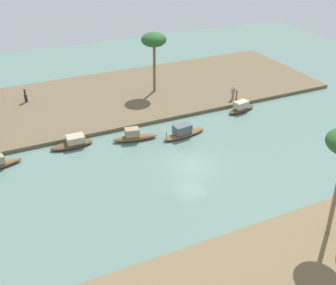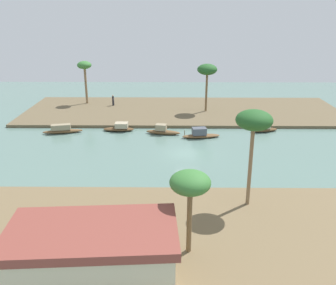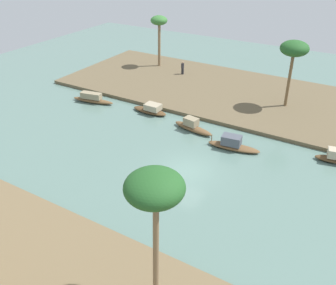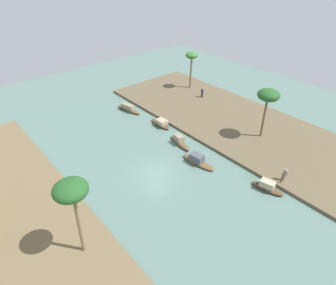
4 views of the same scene
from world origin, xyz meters
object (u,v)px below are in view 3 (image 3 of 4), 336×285
object	(u,v)px
palm_tree_left_near	(294,50)
person_by_mooring	(183,69)
sampan_midstream	(151,110)
sampan_near_left_bank	(193,126)
sampan_open_hull	(92,99)
palm_tree_left_far	(159,23)
palm_tree_right_short	(155,191)
sampan_upstream_small	(233,144)

from	to	relation	value
palm_tree_left_near	person_by_mooring	bearing A→B (deg)	-12.73
sampan_midstream	person_by_mooring	size ratio (longest dim) A/B	2.37
sampan_near_left_bank	palm_tree_left_near	world-z (taller)	palm_tree_left_near
sampan_open_hull	palm_tree_left_near	bearing A→B (deg)	-165.15
sampan_open_hull	palm_tree_left_far	world-z (taller)	palm_tree_left_far
sampan_open_hull	sampan_midstream	bearing A→B (deg)	176.68
person_by_mooring	palm_tree_right_short	world-z (taller)	palm_tree_right_short
person_by_mooring	palm_tree_left_near	distance (m)	15.35
sampan_open_hull	person_by_mooring	size ratio (longest dim) A/B	3.00
sampan_midstream	person_by_mooring	bearing A→B (deg)	-77.03
sampan_open_hull	person_by_mooring	distance (m)	13.09
sampan_near_left_bank	sampan_midstream	distance (m)	5.61
sampan_near_left_bank	sampan_upstream_small	xyz separation A→B (m)	(-4.54, 1.22, 0.01)
palm_tree_left_near	palm_tree_left_far	xyz separation A→B (m)	(18.46, -4.61, -0.30)
sampan_near_left_bank	palm_tree_left_near	xyz separation A→B (m)	(-6.10, -9.35, 5.88)
sampan_open_hull	palm_tree_right_short	world-z (taller)	palm_tree_right_short
person_by_mooring	palm_tree_left_far	distance (m)	6.75
sampan_near_left_bank	sampan_upstream_small	bearing A→B (deg)	174.70
sampan_midstream	person_by_mooring	xyz separation A→B (m)	(2.51, -11.30, 0.67)
sampan_midstream	palm_tree_left_far	distance (m)	15.52
sampan_open_hull	palm_tree_left_near	distance (m)	21.50
sampan_midstream	palm_tree_left_near	world-z (taller)	palm_tree_left_near
sampan_upstream_small	person_by_mooring	size ratio (longest dim) A/B	2.84
sampan_midstream	palm_tree_right_short	bearing A→B (deg)	124.32
sampan_open_hull	person_by_mooring	world-z (taller)	person_by_mooring
palm_tree_left_near	palm_tree_left_far	world-z (taller)	palm_tree_left_near
sampan_upstream_small	person_by_mooring	bearing A→B (deg)	-55.35
person_by_mooring	palm_tree_right_short	size ratio (longest dim) A/B	0.22
sampan_near_left_bank	palm_tree_left_near	bearing A→B (deg)	-113.38
person_by_mooring	palm_tree_left_near	bearing A→B (deg)	-96.41
sampan_near_left_bank	sampan_upstream_small	world-z (taller)	sampan_near_left_bank
sampan_midstream	palm_tree_left_far	xyz separation A→B (m)	(6.89, -12.73, 5.61)
palm_tree_left_near	palm_tree_left_far	bearing A→B (deg)	-14.02
palm_tree_left_near	sampan_open_hull	bearing A→B (deg)	26.10
sampan_open_hull	palm_tree_left_near	xyz separation A→B (m)	(-18.57, -9.10, 5.87)
person_by_mooring	palm_tree_right_short	bearing A→B (deg)	-147.07
sampan_near_left_bank	person_by_mooring	size ratio (longest dim) A/B	2.64
sampan_midstream	palm_tree_left_near	distance (m)	15.32
sampan_near_left_bank	sampan_midstream	xyz separation A→B (m)	(5.47, -1.23, -0.03)
sampan_midstream	person_by_mooring	distance (m)	11.60
palm_tree_left_far	sampan_open_hull	bearing A→B (deg)	89.51
sampan_near_left_bank	palm_tree_right_short	xyz separation A→B (m)	(-6.99, 17.34, 6.49)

